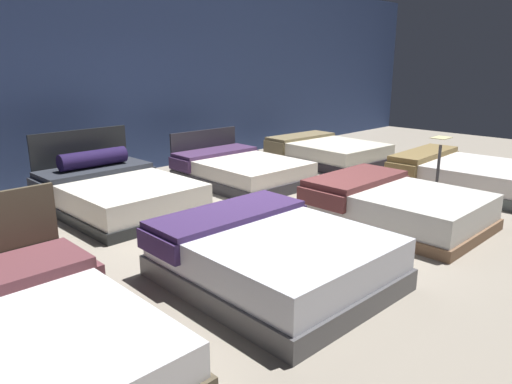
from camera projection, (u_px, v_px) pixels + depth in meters
name	position (u px, v px, depth m)	size (l,w,h in m)	color
ground_plane	(247.00, 216.00, 6.17)	(18.00, 18.00, 0.02)	gray
showroom_back_wall	(113.00, 72.00, 7.92)	(18.00, 0.06, 3.50)	navy
bed_0	(0.00, 352.00, 2.86)	(1.71, 2.01, 0.99)	brown
bed_1	(272.00, 256.00, 4.26)	(1.66, 1.96, 0.53)	#504F52
bed_2	(394.00, 205.00, 5.80)	(1.52, 1.99, 0.51)	brown
bed_3	(468.00, 175.00, 7.35)	(1.74, 2.17, 0.51)	#4C5556
bed_5	(116.00, 192.00, 6.34)	(1.62, 2.12, 0.98)	black
bed_6	(240.00, 170.00, 7.74)	(1.55, 2.08, 0.77)	#2C2B31
bed_7	(327.00, 152.00, 9.27)	(1.66, 2.17, 0.46)	black
price_sign	(437.00, 179.00, 6.57)	(0.28, 0.24, 0.93)	#3F3F44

